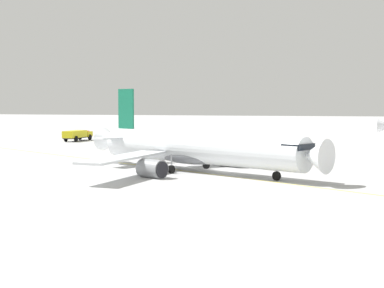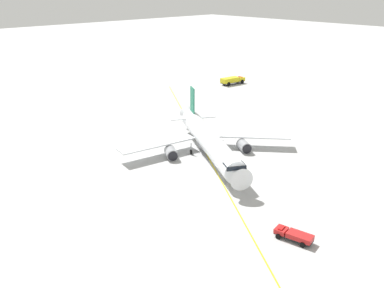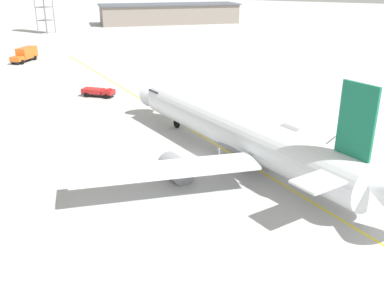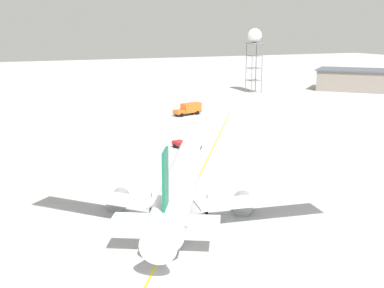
{
  "view_description": "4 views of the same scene",
  "coord_description": "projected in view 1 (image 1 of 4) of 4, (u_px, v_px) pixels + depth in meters",
  "views": [
    {
      "loc": [
        77.44,
        13.0,
        9.4
      ],
      "look_at": [
        -1.07,
        -5.26,
        3.47
      ],
      "focal_mm": 54.46,
      "sensor_mm": 36.0,
      "label": 1
    },
    {
      "loc": [
        60.29,
        53.39,
        33.74
      ],
      "look_at": [
        5.43,
        -5.61,
        2.8
      ],
      "focal_mm": 39.32,
      "sensor_mm": 36.0,
      "label": 2
    },
    {
      "loc": [
        -37.97,
        -19.69,
        18.7
      ],
      "look_at": [
        -1.48,
        -0.26,
        2.46
      ],
      "focal_mm": 40.4,
      "sensor_mm": 36.0,
      "label": 3
    },
    {
      "loc": [
        -21.66,
        -60.92,
        22.91
      ],
      "look_at": [
        11.61,
        13.26,
        4.12
      ],
      "focal_mm": 47.66,
      "sensor_mm": 36.0,
      "label": 4
    }
  ],
  "objects": [
    {
      "name": "fire_tender_truck",
      "position": [
        77.0,
        135.0,
        137.93
      ],
      "size": [
        9.71,
        3.96,
        2.5
      ],
      "rotation": [
        0.0,
        0.0,
        3.02
      ],
      "color": "#232326",
      "rests_on": "ground_plane"
    },
    {
      "name": "taxiway_centreline",
      "position": [
        225.0,
        176.0,
        73.36
      ],
      "size": [
        74.61,
        115.27,
        0.01
      ],
      "rotation": [
        0.0,
        0.0,
        1.0
      ],
      "color": "yellow",
      "rests_on": "ground_plane"
    },
    {
      "name": "ground_plane",
      "position": [
        228.0,
        171.0,
        78.85
      ],
      "size": [
        600.0,
        600.0,
        0.0
      ],
      "primitive_type": "plane",
      "color": "#B2B2B2"
    },
    {
      "name": "airliner_main",
      "position": [
        196.0,
        149.0,
        77.38
      ],
      "size": [
        33.87,
        35.7,
        11.31
      ],
      "rotation": [
        0.0,
        0.0,
        1.07
      ],
      "color": "silver",
      "rests_on": "ground_plane"
    }
  ]
}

